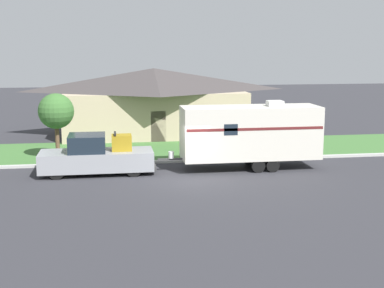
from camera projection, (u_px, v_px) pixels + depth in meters
The scene contains 8 objects.
ground_plane at pixel (187, 179), 26.07m from camera, with size 120.00×120.00×0.00m, color #2D2D33.
curb_strip at pixel (177, 161), 29.70m from camera, with size 80.00×0.30×0.14m.
lawn_strip at pixel (170, 150), 33.26m from camera, with size 80.00×7.00×0.03m.
house_across_street at pixel (154, 100), 38.76m from camera, with size 13.70×7.37×4.80m.
pickup_truck at pixel (96, 157), 26.94m from camera, with size 5.78×2.04×2.09m.
travel_trailer at pixel (250, 132), 27.95m from camera, with size 8.48×2.25×3.58m.
mailbox at pixel (214, 141), 30.80m from camera, with size 0.48×0.20×1.30m.
tree_in_yard at pixel (56, 112), 30.03m from camera, with size 2.01×2.01×3.78m.
Camera 1 is at (-3.62, -25.06, 6.44)m, focal length 50.00 mm.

